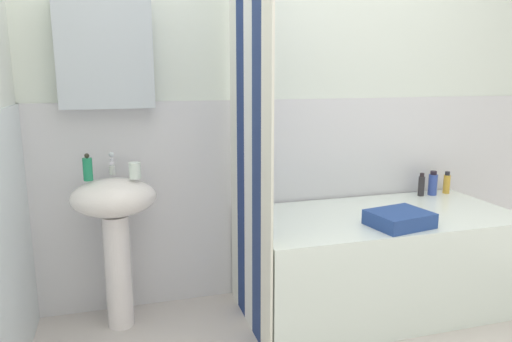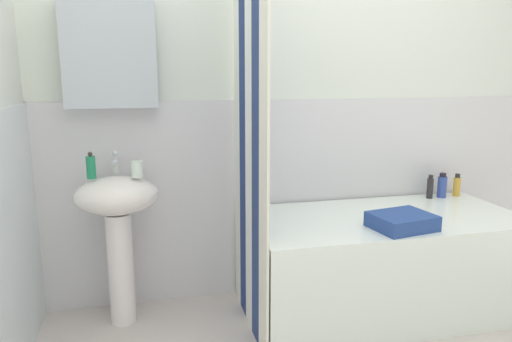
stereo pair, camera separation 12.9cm
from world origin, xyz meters
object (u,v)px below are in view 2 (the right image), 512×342
(soap_dispenser, at_px, (91,167))
(bathtub, at_px, (382,263))
(sink, at_px, (118,217))
(body_wash_bottle, at_px, (442,186))
(towel_folded, at_px, (402,221))
(toothbrush_cup, at_px, (137,169))
(lotion_bottle, at_px, (430,187))
(conditioner_bottle, at_px, (457,186))

(soap_dispenser, relative_size, bathtub, 0.09)
(sink, relative_size, bathtub, 0.53)
(sink, xyz_separation_m, body_wash_bottle, (2.01, 0.10, 0.04))
(bathtub, relative_size, body_wash_bottle, 9.61)
(body_wash_bottle, bearing_deg, bathtub, -152.51)
(towel_folded, bearing_deg, sink, 163.85)
(toothbrush_cup, distance_m, bathtub, 1.48)
(bathtub, relative_size, lotion_bottle, 10.13)
(soap_dispenser, relative_size, lotion_bottle, 0.92)
(conditioner_bottle, relative_size, body_wash_bottle, 0.92)
(sink, distance_m, conditioner_bottle, 2.13)
(soap_dispenser, xyz_separation_m, body_wash_bottle, (2.13, 0.11, -0.24))
(body_wash_bottle, xyz_separation_m, lotion_bottle, (-0.09, -0.00, -0.00))
(bathtub, xyz_separation_m, lotion_bottle, (0.46, 0.29, 0.35))
(soap_dispenser, relative_size, conditioner_bottle, 0.95)
(bathtub, relative_size, conditioner_bottle, 10.44)
(lotion_bottle, bearing_deg, towel_folded, -133.92)
(conditioner_bottle, bearing_deg, lotion_bottle, -176.80)
(conditioner_bottle, relative_size, towel_folded, 0.49)
(lotion_bottle, bearing_deg, conditioner_bottle, 3.20)
(body_wash_bottle, distance_m, lotion_bottle, 0.09)
(sink, distance_m, lotion_bottle, 1.93)
(sink, bearing_deg, body_wash_bottle, 2.78)
(sink, relative_size, toothbrush_cup, 9.78)
(toothbrush_cup, relative_size, body_wash_bottle, 0.52)
(toothbrush_cup, distance_m, lotion_bottle, 1.83)
(sink, height_order, lotion_bottle, sink)
(bathtub, bearing_deg, conditioner_bottle, 23.99)
(body_wash_bottle, xyz_separation_m, towel_folded, (-0.58, -0.51, -0.04))
(lotion_bottle, bearing_deg, body_wash_bottle, 0.92)
(body_wash_bottle, height_order, towel_folded, body_wash_bottle)
(toothbrush_cup, bearing_deg, soap_dispenser, 175.32)
(body_wash_bottle, bearing_deg, sink, -177.22)
(body_wash_bottle, distance_m, towel_folded, 0.78)
(sink, relative_size, body_wash_bottle, 5.13)
(toothbrush_cup, bearing_deg, sink, 166.60)
(bathtub, xyz_separation_m, body_wash_bottle, (0.55, 0.29, 0.36))
(soap_dispenser, xyz_separation_m, towel_folded, (1.55, -0.41, -0.28))
(toothbrush_cup, height_order, towel_folded, toothbrush_cup)
(toothbrush_cup, xyz_separation_m, towel_folded, (1.32, -0.39, -0.26))
(sink, relative_size, lotion_bottle, 5.41)
(sink, xyz_separation_m, toothbrush_cup, (0.11, -0.03, 0.26))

